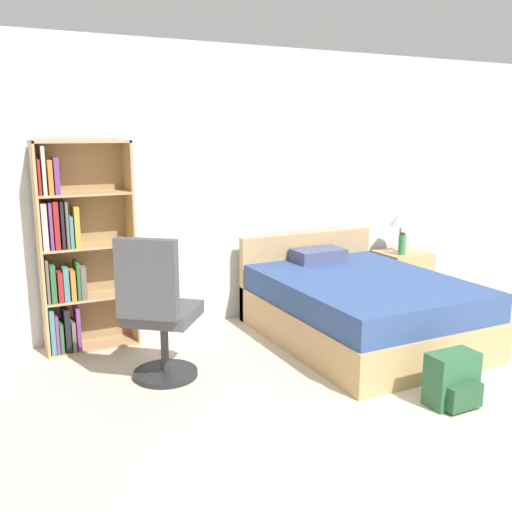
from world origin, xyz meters
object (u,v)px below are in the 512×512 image
(bookshelf, at_px, (74,254))
(nightstand, at_px, (402,277))
(office_chair, at_px, (158,313))
(table_lamp, at_px, (401,219))
(backpack_green, at_px, (453,381))
(water_bottle, at_px, (402,244))
(bed, at_px, (358,306))

(bookshelf, bearing_deg, nightstand, -2.21)
(bookshelf, distance_m, office_chair, 1.08)
(nightstand, bearing_deg, bookshelf, 177.79)
(office_chair, distance_m, table_lamp, 3.10)
(backpack_green, bearing_deg, office_chair, 143.45)
(office_chair, height_order, nightstand, office_chair)
(bookshelf, height_order, table_lamp, bookshelf)
(table_lamp, bearing_deg, nightstand, -65.81)
(table_lamp, distance_m, water_bottle, 0.30)
(bookshelf, bearing_deg, bed, -20.27)
(office_chair, bearing_deg, bed, 3.51)
(office_chair, bearing_deg, nightstand, 15.51)
(office_chair, relative_size, nightstand, 2.00)
(bed, distance_m, nightstand, 1.31)
(table_lamp, xyz_separation_m, backpack_green, (-1.29, -2.09, -0.73))
(table_lamp, bearing_deg, bookshelf, 178.43)
(water_bottle, bearing_deg, bookshelf, 175.74)
(bed, xyz_separation_m, office_chair, (-1.86, -0.11, 0.23))
(office_chair, height_order, backpack_green, office_chair)
(nightstand, bearing_deg, water_bottle, -135.46)
(nightstand, distance_m, table_lamp, 0.63)
(bed, bearing_deg, water_bottle, 31.05)
(bookshelf, xyz_separation_m, bed, (2.27, -0.84, -0.53))
(bed, relative_size, backpack_green, 5.32)
(bookshelf, distance_m, backpack_green, 3.08)
(backpack_green, bearing_deg, table_lamp, 58.40)
(bed, height_order, office_chair, office_chair)
(bookshelf, distance_m, table_lamp, 3.36)
(office_chair, distance_m, water_bottle, 2.94)
(office_chair, xyz_separation_m, water_bottle, (2.85, 0.71, 0.14))
(bed, height_order, backpack_green, bed)
(nightstand, relative_size, backpack_green, 1.52)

